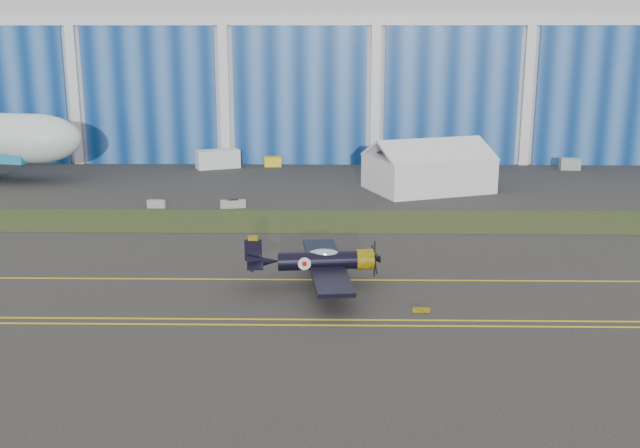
{
  "coord_description": "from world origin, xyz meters",
  "views": [
    {
      "loc": [
        15.8,
        -60.89,
        18.7
      ],
      "look_at": [
        14.73,
        2.53,
        2.62
      ],
      "focal_mm": 42.0,
      "sensor_mm": 36.0,
      "label": 1
    }
  ],
  "objects_px": {
    "warbird": "(318,261)",
    "tug": "(273,162)",
    "shipping_container": "(218,159)",
    "tent": "(428,164)"
  },
  "relations": [
    {
      "from": "warbird",
      "to": "tug",
      "type": "height_order",
      "value": "warbird"
    },
    {
      "from": "warbird",
      "to": "shipping_container",
      "type": "relative_size",
      "value": 2.47
    },
    {
      "from": "warbird",
      "to": "tug",
      "type": "xyz_separation_m",
      "value": [
        -7.68,
        53.63,
        -1.32
      ]
    },
    {
      "from": "warbird",
      "to": "tent",
      "type": "distance_m",
      "value": 38.99
    },
    {
      "from": "tug",
      "to": "tent",
      "type": "bearing_deg",
      "value": -46.86
    },
    {
      "from": "tent",
      "to": "shipping_container",
      "type": "relative_size",
      "value": 2.73
    },
    {
      "from": "shipping_container",
      "to": "tug",
      "type": "xyz_separation_m",
      "value": [
        7.78,
        1.59,
        -0.62
      ]
    },
    {
      "from": "warbird",
      "to": "shipping_container",
      "type": "height_order",
      "value": "warbird"
    },
    {
      "from": "shipping_container",
      "to": "tug",
      "type": "relative_size",
      "value": 2.53
    },
    {
      "from": "warbird",
      "to": "tug",
      "type": "relative_size",
      "value": 6.25
    }
  ]
}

